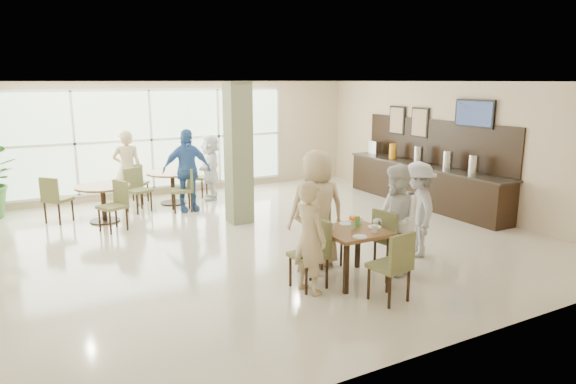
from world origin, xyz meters
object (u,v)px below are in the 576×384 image
main_table (353,237)px  adult_a (187,170)px  teen_far (317,208)px  adult_b (210,167)px  round_table_left (103,194)px  teen_standing (417,209)px  teen_left (309,237)px  adult_standing (127,168)px  teen_right (396,220)px  buffet_counter (424,181)px  round_table_right (173,179)px

main_table → adult_a: 5.11m
teen_far → adult_b: size_ratio=1.16×
round_table_left → teen_standing: teen_standing is taller
teen_standing → round_table_left: bearing=-114.2°
main_table → teen_standing: bearing=13.2°
teen_left → adult_standing: adult_standing is taller
teen_far → teen_right: size_ratio=1.10×
buffet_counter → teen_standing: buffet_counter is taller
teen_left → adult_a: (-0.04, 5.11, 0.13)m
round_table_right → round_table_left: bearing=-152.6°
teen_standing → main_table: bearing=-52.6°
teen_left → teen_far: bearing=-51.2°
round_table_left → teen_far: bearing=-59.7°
round_table_right → teen_right: teen_right is taller
adult_a → adult_b: bearing=48.0°
teen_far → adult_standing: teen_far is taller
main_table → adult_standing: bearing=106.7°
adult_b → adult_standing: size_ratio=0.90×
adult_a → teen_left: bearing=-86.2°
round_table_left → adult_b: size_ratio=0.69×
main_table → teen_standing: teen_standing is taller
main_table → round_table_left: bearing=117.4°
round_table_left → teen_far: (2.46, -4.21, 0.34)m
buffet_counter → round_table_left: bearing=163.1°
round_table_right → buffet_counter: size_ratio=0.25×
teen_far → adult_standing: size_ratio=1.04×
round_table_right → adult_b: (0.94, 0.02, 0.19)m
adult_b → adult_standing: adult_standing is taller
round_table_left → adult_a: (1.78, 0.06, 0.33)m
main_table → round_table_left: (-2.58, 4.99, -0.08)m
adult_b → round_table_left: bearing=-48.4°
buffet_counter → teen_right: 4.58m
main_table → teen_far: 0.83m
teen_far → adult_b: teen_far is taller
round_table_right → adult_a: (0.09, -0.82, 0.32)m
teen_right → adult_standing: adult_standing is taller
teen_left → adult_b: 6.01m
adult_b → main_table: bearing=22.3°
buffet_counter → adult_a: buffet_counter is taller
round_table_right → teen_far: size_ratio=0.65×
main_table → adult_standing: adult_standing is taller
round_table_left → teen_right: size_ratio=0.66×
round_table_right → adult_b: bearing=1.1°
round_table_left → teen_far: 4.88m
round_table_right → adult_a: size_ratio=0.65×
main_table → teen_left: teen_left is taller
teen_right → adult_a: (-1.51, 5.13, 0.08)m
round_table_right → teen_standing: (2.43, -5.50, 0.19)m
teen_standing → adult_a: adult_a is taller
teen_far → round_table_left: bearing=-46.3°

